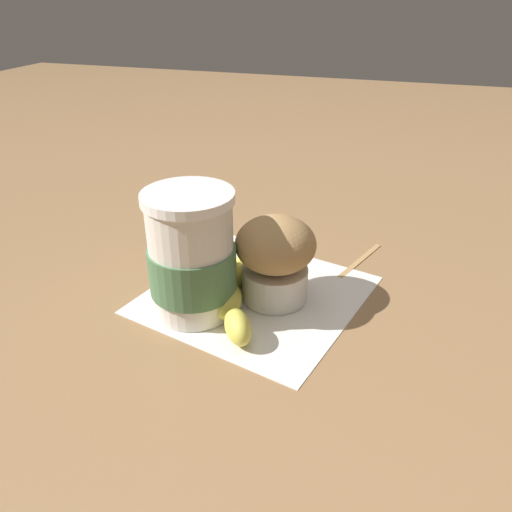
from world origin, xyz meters
The scene contains 6 objects.
ground_plane centered at (0.00, 0.00, 0.00)m, with size 3.00×3.00×0.00m, color #936D47.
paper_napkin centered at (0.00, 0.00, 0.00)m, with size 0.23×0.23×0.00m, color white.
coffee_cup centered at (-0.05, 0.06, 0.07)m, with size 0.10×0.10×0.14m.
muffin centered at (0.00, -0.02, 0.06)m, with size 0.09×0.09×0.10m.
banana centered at (-0.02, 0.02, 0.02)m, with size 0.19×0.08×0.03m.
wooden_stirrer centered at (0.12, -0.11, 0.00)m, with size 0.11×0.01×0.00m, color tan.
Camera 1 is at (-0.47, -0.15, 0.32)m, focal length 35.00 mm.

